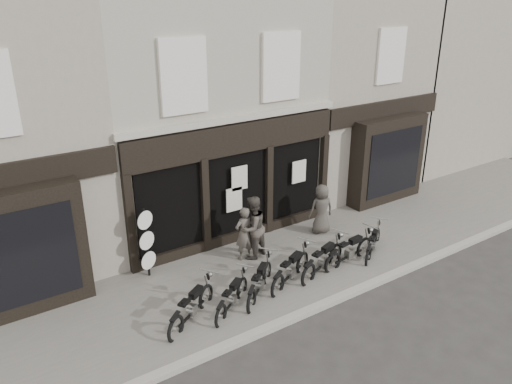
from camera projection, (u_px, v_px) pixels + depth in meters
ground_plane at (295, 284)px, 13.72m from camera, size 90.00×90.00×0.00m
pavement at (275, 268)px, 14.39m from camera, size 30.00×4.20×0.12m
kerb at (325, 304)px, 12.73m from camera, size 30.00×0.25×0.13m
central_building at (189, 100)px, 16.76m from camera, size 7.30×6.22×8.34m
neighbour_right at (332, 83)px, 20.02m from camera, size 5.60×6.73×8.34m
filler_right at (456, 66)px, 24.30m from camera, size 11.00×6.00×8.20m
motorcycle_0 at (192, 309)px, 11.98m from camera, size 1.84×1.33×0.99m
motorcycle_1 at (232, 299)px, 12.43m from camera, size 1.65×1.27×0.90m
motorcycle_2 at (260, 284)px, 13.01m from camera, size 1.72×1.48×0.98m
motorcycle_3 at (291, 271)px, 13.58m from camera, size 1.94×1.12×1.00m
motorcycle_4 at (323, 262)px, 14.04m from camera, size 2.07×0.96×1.03m
motorcycle_5 at (350, 253)px, 14.54m from camera, size 2.08×0.57×1.00m
motorcycle_6 at (373, 245)px, 15.07m from camera, size 1.70×1.23×0.92m
man_left at (244, 233)px, 14.50m from camera, size 0.62×0.43×1.64m
man_centre at (252, 228)px, 14.54m from camera, size 1.11×0.98×1.92m
man_right at (321, 209)px, 16.11m from camera, size 0.91×0.71×1.65m
advert_sign_post at (147, 246)px, 13.55m from camera, size 0.50×0.34×2.17m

